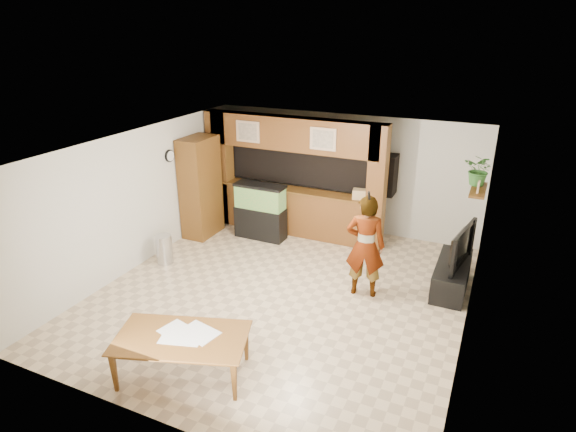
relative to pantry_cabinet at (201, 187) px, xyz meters
The scene contains 22 objects.
floor 3.33m from the pantry_cabinet, 30.76° to the right, with size 6.50×6.50×0.00m, color #CFB690.
ceiling 3.49m from the pantry_cabinet, 30.76° to the right, with size 6.50×6.50×0.00m, color white.
wall_back 3.17m from the pantry_cabinet, 31.32° to the left, with size 6.00×6.00×0.00m, color beige.
wall_left 1.65m from the pantry_cabinet, 100.57° to the right, with size 6.50×6.50×0.00m, color beige.
wall_right 5.93m from the pantry_cabinet, 15.75° to the right, with size 6.50×6.50×0.00m, color beige.
partition 2.04m from the pantry_cabinet, 30.44° to the left, with size 4.20×0.99×2.60m.
wall_clock 1.05m from the pantry_cabinet, 113.63° to the right, with size 0.05×0.25×0.25m.
wall_shelf 5.59m from the pantry_cabinet, ahead, with size 0.25×0.90×0.04m, color brown.
pantry_cabinet is the anchor object (origin of this frame).
trash_can 1.72m from the pantry_cabinet, 85.68° to the right, with size 0.32×0.32×0.58m, color #B2B2B7.
aquarium 1.40m from the pantry_cabinet, 15.12° to the left, with size 1.10×0.41×1.22m.
tv_stand 5.42m from the pantry_cabinet, ahead, with size 0.54×1.47×0.49m, color black.
television 5.36m from the pantry_cabinet, ahead, with size 1.20×0.16×0.69m, color black.
photo_frame 5.60m from the pantry_cabinet, ahead, with size 0.03×0.15×0.20m, color tan.
potted_plant 5.62m from the pantry_cabinet, ahead, with size 0.51×0.44×0.56m, color #316B2A.
person 4.11m from the pantry_cabinet, 14.51° to the right, with size 0.66×0.43×1.81m, color #8C694C.
microphone 4.27m from the pantry_cabinet, 16.45° to the right, with size 0.04×0.04×0.17m, color black.
dining_table 4.81m from the pantry_cabinet, 59.45° to the right, with size 1.71×0.96×0.60m, color brown.
newspaper_a 4.72m from the pantry_cabinet, 59.21° to the right, with size 0.54×0.39×0.01m, color silver.
newspaper_b 4.62m from the pantry_cabinet, 59.94° to the right, with size 0.49×0.36×0.01m, color silver.
newspaper_c 4.68m from the pantry_cabinet, 56.60° to the right, with size 0.50×0.36×0.01m, color silver.
counter_box 3.42m from the pantry_cabinet, 14.26° to the left, with size 0.30×0.20×0.20m, color tan.
Camera 1 is at (3.12, -6.60, 4.38)m, focal length 30.00 mm.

